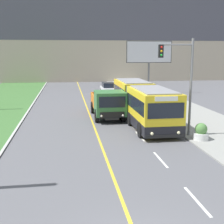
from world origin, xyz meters
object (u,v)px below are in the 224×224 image
at_px(car_distant, 108,88).
at_px(planter_round_near, 201,132).
at_px(dump_truck, 109,104).
at_px(traffic_light_mast, 182,75).
at_px(billboard_large, 149,53).
at_px(planter_round_second, 173,116).
at_px(city_bus, 142,102).

xyz_separation_m(car_distant, planter_round_near, (2.67, -23.72, -0.15)).
xyz_separation_m(dump_truck, traffic_light_mast, (3.91, -6.08, 2.77)).
distance_m(traffic_light_mast, billboard_large, 21.78).
bearing_deg(planter_round_second, car_distant, 97.98).
height_order(city_bus, traffic_light_mast, traffic_light_mast).
relative_size(city_bus, dump_truck, 1.88).
height_order(dump_truck, car_distant, dump_truck).
relative_size(dump_truck, car_distant, 1.56).
distance_m(billboard_large, planter_round_second, 18.41).
distance_m(dump_truck, traffic_light_mast, 7.75).
distance_m(city_bus, planter_round_second, 2.70).
bearing_deg(billboard_large, planter_round_second, -98.64).
bearing_deg(billboard_large, planter_round_near, -96.59).
distance_m(city_bus, planter_round_near, 6.72).
xyz_separation_m(city_bus, car_distant, (-0.37, 17.48, -0.82)).
bearing_deg(dump_truck, car_distant, 82.49).
bearing_deg(planter_round_near, car_distant, 96.41).
distance_m(car_distant, traffic_light_mast, 22.82).
bearing_deg(planter_round_near, city_bus, 110.25).
bearing_deg(billboard_large, car_distant, 168.69).
xyz_separation_m(city_bus, traffic_light_mast, (1.38, -5.02, 2.49)).
height_order(city_bus, car_distant, city_bus).
height_order(planter_round_near, planter_round_second, planter_round_second).
distance_m(dump_truck, billboard_large, 17.56).
bearing_deg(planter_round_near, billboard_large, 83.41).
relative_size(traffic_light_mast, planter_round_second, 5.92).
bearing_deg(dump_truck, billboard_large, 64.14).
height_order(car_distant, planter_round_second, car_distant).
distance_m(car_distant, planter_round_second, 18.82).
height_order(city_bus, planter_round_second, city_bus).
relative_size(dump_truck, planter_round_second, 6.29).
bearing_deg(planter_round_near, dump_truck, 123.51).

